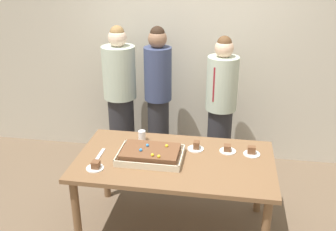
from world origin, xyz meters
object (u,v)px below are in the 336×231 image
plated_slice_near_left (95,166)px  plated_slice_near_right (227,149)px  person_striped_tie_right (120,97)px  person_green_shirt_behind (158,96)px  sheet_cake (151,154)px  person_serving_front (221,106)px  plated_slice_far_right (252,152)px  cake_server_utensil (100,154)px  plated_slice_far_left (196,147)px  party_table (175,167)px  drink_cup_nearest (142,136)px

plated_slice_near_left → plated_slice_near_right: size_ratio=1.00×
plated_slice_near_right → person_striped_tie_right: size_ratio=0.09×
person_green_shirt_behind → sheet_cake: bearing=0.0°
plated_slice_near_left → plated_slice_near_right: (1.09, 0.49, -0.00)m
plated_slice_near_left → person_serving_front: 1.71m
plated_slice_far_right → person_striped_tie_right: size_ratio=0.09×
cake_server_utensil → person_green_shirt_behind: bearing=75.5°
plated_slice_near_left → plated_slice_far_left: 0.94m
party_table → person_striped_tie_right: bearing=125.6°
sheet_cake → person_green_shirt_behind: size_ratio=0.33×
plated_slice_far_left → person_striped_tie_right: bearing=136.7°
person_serving_front → sheet_cake: bearing=0.0°
plated_slice_near_right → person_striped_tie_right: 1.58m
person_striped_tie_right → party_table: bearing=8.2°
party_table → drink_cup_nearest: size_ratio=17.44×
sheet_cake → drink_cup_nearest: (-0.15, 0.33, 0.01)m
plated_slice_far_right → cake_server_utensil: bearing=-170.6°
sheet_cake → person_striped_tie_right: (-0.60, 1.17, 0.07)m
plated_slice_near_left → drink_cup_nearest: 0.64m
drink_cup_nearest → cake_server_utensil: 0.46m
plated_slice_near_right → plated_slice_far_left: bearing=-179.3°
sheet_cake → person_green_shirt_behind: bearing=97.5°
person_green_shirt_behind → cake_server_utensil: bearing=-22.0°
plated_slice_near_right → person_green_shirt_behind: 1.26m
plated_slice_near_left → person_striped_tie_right: bearing=97.3°
sheet_cake → plated_slice_near_right: bearing=19.7°
plated_slice_far_right → drink_cup_nearest: size_ratio=1.50×
plated_slice_near_right → plated_slice_far_left: 0.29m
drink_cup_nearest → cake_server_utensil: (-0.31, -0.34, -0.05)m
plated_slice_far_left → plated_slice_far_right: bearing=-1.8°
plated_slice_far_right → person_green_shirt_behind: size_ratio=0.09×
person_green_shirt_behind → plated_slice_near_right: bearing=33.7°
plated_slice_far_right → drink_cup_nearest: drink_cup_nearest is taller
party_table → sheet_cake: 0.25m
drink_cup_nearest → person_striped_tie_right: person_striped_tie_right is taller
cake_server_utensil → person_green_shirt_behind: (0.31, 1.18, 0.14)m
sheet_cake → drink_cup_nearest: size_ratio=5.68×
plated_slice_far_left → sheet_cake: bearing=-148.2°
plated_slice_near_right → plated_slice_far_left: size_ratio=1.00×
sheet_cake → cake_server_utensil: (-0.46, -0.00, -0.04)m
sheet_cake → plated_slice_near_left: size_ratio=3.79×
person_serving_front → plated_slice_near_left: bearing=-9.0°
person_serving_front → plated_slice_near_right: bearing=32.7°
plated_slice_far_right → person_green_shirt_behind: 1.42m
plated_slice_near_left → plated_slice_far_right: size_ratio=1.00×
party_table → sheet_cake: sheet_cake is taller
plated_slice_far_left → drink_cup_nearest: (-0.53, 0.10, 0.02)m
person_green_shirt_behind → person_striped_tie_right: 0.45m
party_table → plated_slice_far_left: plated_slice_far_left is taller
cake_server_utensil → person_serving_front: person_serving_front is taller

